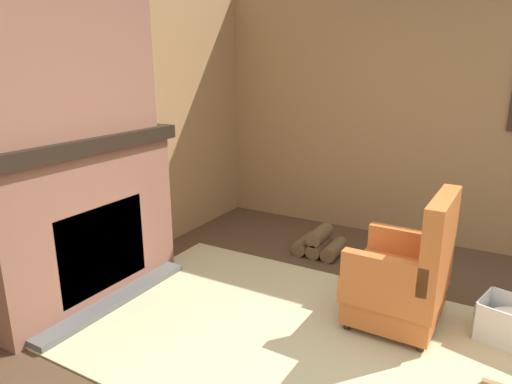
% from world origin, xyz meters
% --- Properties ---
extents(wood_panel_wall_left, '(0.06, 5.81, 2.66)m').
position_xyz_m(wood_panel_wall_left, '(-2.63, 0.00, 1.33)').
color(wood_panel_wall_left, '#9E7247').
rests_on(wood_panel_wall_left, ground).
extents(wood_panel_wall_back, '(5.81, 0.09, 2.66)m').
position_xyz_m(wood_panel_wall_back, '(0.02, 2.63, 1.34)').
color(wood_panel_wall_back, '#9E7247').
rests_on(wood_panel_wall_back, ground).
extents(fireplace_hearth, '(0.62, 1.70, 1.32)m').
position_xyz_m(fireplace_hearth, '(-2.39, 0.00, 0.65)').
color(fireplace_hearth, brown).
rests_on(fireplace_hearth, ground).
extents(chimney_breast, '(0.36, 1.41, 1.32)m').
position_xyz_m(chimney_breast, '(-2.40, 0.00, 1.98)').
color(chimney_breast, brown).
rests_on(chimney_breast, fireplace_hearth).
extents(area_rug, '(3.40, 2.06, 0.01)m').
position_xyz_m(area_rug, '(-0.58, 0.30, 0.01)').
color(area_rug, '#C6B789').
rests_on(area_rug, ground).
extents(armchair, '(0.65, 0.71, 1.00)m').
position_xyz_m(armchair, '(-0.10, 0.83, 0.36)').
color(armchair, '#C6662D').
rests_on(armchair, ground).
extents(firewood_stack, '(0.45, 0.38, 0.28)m').
position_xyz_m(firewood_stack, '(-1.09, 1.72, 0.11)').
color(firewood_stack, brown).
rests_on(firewood_stack, ground).
extents(storage_case, '(0.15, 0.21, 0.13)m').
position_xyz_m(storage_case, '(-2.44, 0.39, 1.38)').
color(storage_case, black).
rests_on(storage_case, fireplace_hearth).
extents(decorative_plate_on_mantel, '(0.06, 0.24, 0.23)m').
position_xyz_m(decorative_plate_on_mantel, '(-2.46, 0.04, 1.43)').
color(decorative_plate_on_mantel, gold).
rests_on(decorative_plate_on_mantel, fireplace_hearth).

